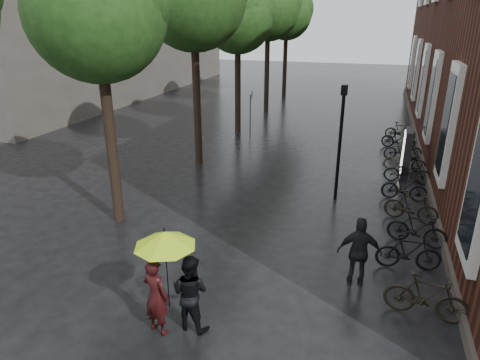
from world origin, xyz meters
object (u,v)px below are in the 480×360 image
at_px(person_burgundy, 156,296).
at_px(person_black, 190,292).
at_px(parked_bicycles, 407,180).
at_px(ad_lightbox, 406,154).
at_px(lamp_post, 341,132).
at_px(pedestrian_walking, 359,252).

relative_size(person_burgundy, person_black, 1.02).
height_order(parked_bicycles, ad_lightbox, ad_lightbox).
height_order(person_black, lamp_post, lamp_post).
relative_size(person_burgundy, ad_lightbox, 0.87).
xyz_separation_m(person_black, ad_lightbox, (4.52, 10.82, 0.15)).
distance_m(parked_bicycles, lamp_post, 3.40).
xyz_separation_m(person_burgundy, parked_bicycles, (5.12, 9.43, -0.37)).
bearing_deg(lamp_post, person_burgundy, -108.86).
xyz_separation_m(person_black, lamp_post, (2.14, 7.67, 1.60)).
height_order(person_burgundy, pedestrian_walking, pedestrian_walking).
relative_size(person_burgundy, parked_bicycles, 0.11).
relative_size(person_burgundy, lamp_post, 0.42).
height_order(pedestrian_walking, ad_lightbox, ad_lightbox).
height_order(person_burgundy, parked_bicycles, person_burgundy).
relative_size(person_black, parked_bicycles, 0.11).
distance_m(person_burgundy, pedestrian_walking, 4.77).
bearing_deg(lamp_post, parked_bicycles, 31.00).
relative_size(person_black, pedestrian_walking, 0.95).
bearing_deg(person_black, parked_bicycles, -108.72).
distance_m(person_black, ad_lightbox, 11.73).
height_order(person_burgundy, ad_lightbox, ad_lightbox).
height_order(ad_lightbox, lamp_post, lamp_post).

